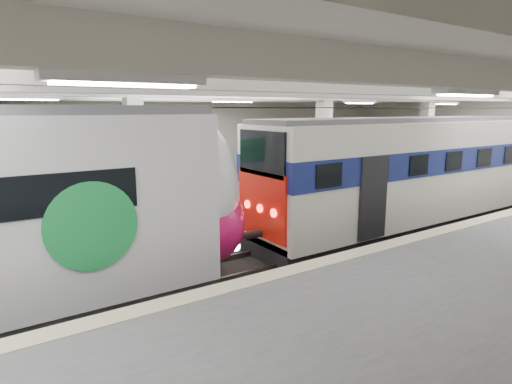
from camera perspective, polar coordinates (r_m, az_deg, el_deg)
station_hall at (r=11.40m, az=6.69°, el=3.83°), size 36.00×24.00×5.75m
older_rer at (r=17.26m, az=18.77°, el=2.51°), size 13.13×2.90×4.34m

